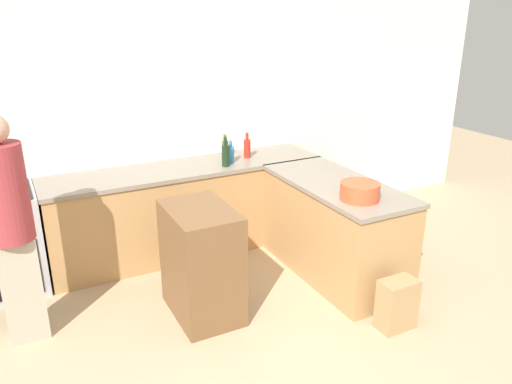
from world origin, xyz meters
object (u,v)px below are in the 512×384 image
at_px(mixing_bowl, 360,191).
at_px(olive_oil_bottle, 225,148).
at_px(hot_sauce_bottle, 247,148).
at_px(dish_soap_bottle, 231,154).
at_px(person_by_range, 10,224).
at_px(paper_bag, 397,304).
at_px(island_table, 202,262).
at_px(wine_bottle_dark, 225,155).

bearing_deg(mixing_bowl, olive_oil_bottle, 105.58).
distance_m(hot_sauce_bottle, dish_soap_bottle, 0.24).
bearing_deg(mixing_bowl, person_by_range, 165.44).
bearing_deg(hot_sauce_bottle, paper_bag, -82.18).
distance_m(island_table, wine_bottle_dark, 1.29).
bearing_deg(hot_sauce_bottle, mixing_bowl, -80.00).
bearing_deg(island_table, person_by_range, 167.18).
bearing_deg(olive_oil_bottle, paper_bag, -77.74).
bearing_deg(paper_bag, hot_sauce_bottle, 97.82).
relative_size(olive_oil_bottle, dish_soap_bottle, 1.05).
height_order(mixing_bowl, paper_bag, mixing_bowl).
relative_size(mixing_bowl, hot_sauce_bottle, 1.22).
bearing_deg(dish_soap_bottle, olive_oil_bottle, 80.80).
distance_m(mixing_bowl, paper_bag, 0.92).
bearing_deg(island_table, mixing_bowl, -16.35).
height_order(island_table, wine_bottle_dark, wine_bottle_dark).
relative_size(mixing_bowl, paper_bag, 0.78).
relative_size(mixing_bowl, olive_oil_bottle, 1.35).
height_order(wine_bottle_dark, olive_oil_bottle, wine_bottle_dark).
distance_m(wine_bottle_dark, person_by_range, 2.06).
bearing_deg(dish_soap_bottle, paper_bag, -75.50).
distance_m(dish_soap_bottle, person_by_range, 2.18).
bearing_deg(paper_bag, olive_oil_bottle, 102.26).
distance_m(wine_bottle_dark, paper_bag, 2.11).
xyz_separation_m(wine_bottle_dark, dish_soap_bottle, (0.10, 0.09, -0.03)).
bearing_deg(dish_soap_bottle, person_by_range, -159.50).
bearing_deg(wine_bottle_dark, paper_bag, -72.03).
relative_size(person_by_range, paper_bag, 4.16).
xyz_separation_m(hot_sauce_bottle, dish_soap_bottle, (-0.22, -0.08, -0.01)).
distance_m(island_table, mixing_bowl, 1.39).
distance_m(olive_oil_bottle, person_by_range, 2.29).
relative_size(island_table, paper_bag, 2.23).
xyz_separation_m(wine_bottle_dark, person_by_range, (-1.94, -0.67, -0.08)).
bearing_deg(paper_bag, wine_bottle_dark, 107.97).
bearing_deg(dish_soap_bottle, mixing_bowl, -70.98).
height_order(mixing_bowl, dish_soap_bottle, dish_soap_bottle).
bearing_deg(wine_bottle_dark, olive_oil_bottle, 66.55).
relative_size(wine_bottle_dark, hot_sauce_bottle, 1.12).
distance_m(wine_bottle_dark, hot_sauce_bottle, 0.37).
height_order(island_table, dish_soap_bottle, dish_soap_bottle).
bearing_deg(hot_sauce_bottle, dish_soap_bottle, -159.82).
bearing_deg(island_table, wine_bottle_dark, 55.95).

